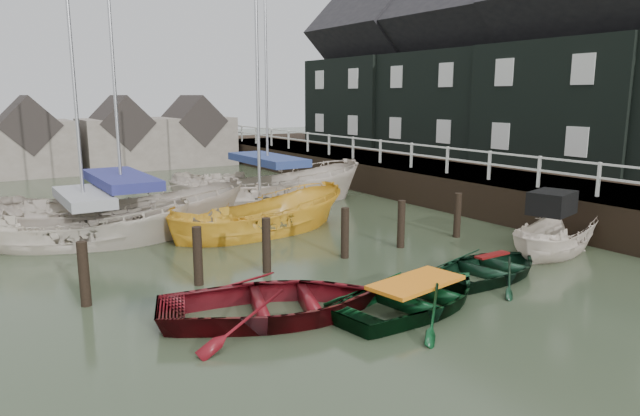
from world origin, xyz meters
TOP-DOWN VIEW (x-y plane):
  - ground at (0.00, 0.00)m, footprint 120.00×120.00m
  - pier at (9.48, 10.00)m, footprint 3.04×32.00m
  - land_strip at (15.00, 10.00)m, footprint 14.00×38.00m
  - quay_houses at (14.99, 8.66)m, footprint 6.52×28.14m
  - mooring_pilings at (-1.11, 3.00)m, footprint 13.72×0.22m
  - far_sheds at (0.83, 26.00)m, footprint 14.00×4.08m
  - rowboat_red at (-2.47, 0.25)m, footprint 5.36×4.56m
  - rowboat_green at (0.24, -0.92)m, footprint 4.42×3.47m
  - rowboat_dkgreen at (3.28, -0.30)m, footprint 3.93×3.05m
  - motorboat at (6.61, 0.30)m, footprint 4.49×2.59m
  - sailboat_a at (-4.45, 8.40)m, footprint 6.53×4.26m
  - sailboat_b at (-3.16, 9.16)m, footprint 8.20×4.78m
  - sailboat_c at (0.63, 6.96)m, footprint 6.60×2.93m
  - sailboat_d at (3.23, 11.37)m, footprint 8.42×5.02m

SIDE VIEW (x-z plane):
  - ground at x=0.00m, z-range 0.00..0.00m
  - land_strip at x=15.00m, z-range -0.75..0.75m
  - rowboat_red at x=-2.47m, z-range -0.47..0.47m
  - rowboat_green at x=0.24m, z-range -0.41..0.41m
  - rowboat_dkgreen at x=3.28m, z-range -0.37..0.37m
  - sailboat_c at x=0.63m, z-range -5.44..5.46m
  - sailboat_b at x=-3.16m, z-range -6.06..6.17m
  - sailboat_d at x=3.23m, z-range -6.74..6.86m
  - sailboat_a at x=-4.45m, z-range -5.85..5.99m
  - motorboat at x=6.61m, z-range -1.16..1.36m
  - mooring_pilings at x=-1.11m, z-range -0.40..1.40m
  - pier at x=9.48m, z-range -0.64..2.06m
  - far_sheds at x=0.83m, z-range -0.34..4.06m
  - quay_houses at x=14.99m, z-range 0.68..10.68m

